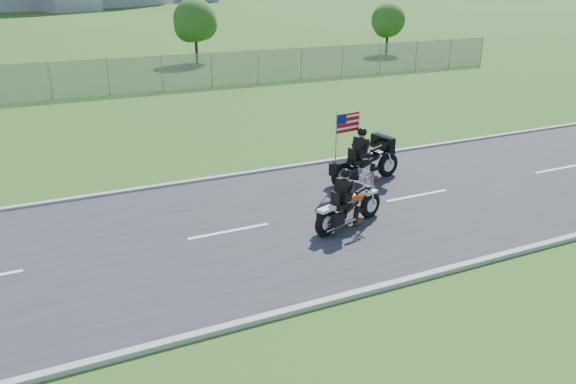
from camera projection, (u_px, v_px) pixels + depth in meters
name	position (u px, v px, depth m)	size (l,w,h in m)	color
ground	(298.00, 220.00, 15.37)	(420.00, 420.00, 0.00)	#204515
road	(298.00, 219.00, 15.36)	(120.00, 8.00, 0.04)	#28282B
curb_north	(245.00, 174.00, 18.77)	(120.00, 0.18, 0.12)	#9E9B93
curb_south	(382.00, 287.00, 11.93)	(120.00, 0.18, 0.12)	#9E9B93
fence	(50.00, 81.00, 29.94)	(60.00, 0.03, 2.00)	gray
tree_fence_near	(195.00, 22.00, 42.07)	(3.52, 3.28, 4.75)	#382316
tree_fence_far	(388.00, 22.00, 46.81)	(3.08, 2.87, 4.20)	#382316
motorcycle_lead	(348.00, 209.00, 14.70)	(2.45, 1.13, 1.70)	black
motorcycle_follow	(366.00, 164.00, 17.90)	(2.76, 1.05, 2.31)	black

